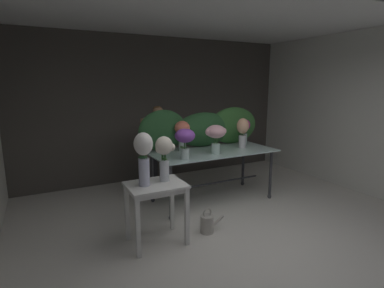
{
  "coord_description": "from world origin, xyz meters",
  "views": [
    {
      "loc": [
        -2.27,
        -2.37,
        1.97
      ],
      "look_at": [
        -0.37,
        1.34,
        1.13
      ],
      "focal_mm": 28.23,
      "sensor_mm": 36.0,
      "label": 1
    }
  ],
  "objects_px": {
    "vase_peach_carnations": "(243,131)",
    "watering_can": "(207,223)",
    "vase_violet_freesia": "(185,139)",
    "vase_blush_lilies": "(216,134)",
    "vase_cream_lisianthus_tall": "(164,154)",
    "vase_magenta_snapdragons": "(245,129)",
    "display_table_glass": "(213,158)",
    "side_table_white": "(156,193)",
    "vase_white_roses_tall": "(144,155)",
    "florist": "(159,141)",
    "vase_coral_peonies": "(182,132)"
  },
  "relations": [
    {
      "from": "vase_violet_freesia",
      "to": "vase_coral_peonies",
      "type": "relative_size",
      "value": 0.92
    },
    {
      "from": "side_table_white",
      "to": "vase_peach_carnations",
      "type": "height_order",
      "value": "vase_peach_carnations"
    },
    {
      "from": "vase_magenta_snapdragons",
      "to": "watering_can",
      "type": "distance_m",
      "value": 2.09
    },
    {
      "from": "display_table_glass",
      "to": "vase_magenta_snapdragons",
      "type": "distance_m",
      "value": 0.89
    },
    {
      "from": "display_table_glass",
      "to": "vase_white_roses_tall",
      "type": "xyz_separation_m",
      "value": [
        -1.48,
        -0.89,
        0.4
      ]
    },
    {
      "from": "vase_violet_freesia",
      "to": "watering_can",
      "type": "relative_size",
      "value": 1.3
    },
    {
      "from": "vase_coral_peonies",
      "to": "side_table_white",
      "type": "bearing_deg",
      "value": -129.02
    },
    {
      "from": "side_table_white",
      "to": "vase_blush_lilies",
      "type": "relative_size",
      "value": 1.67
    },
    {
      "from": "vase_magenta_snapdragons",
      "to": "vase_blush_lilies",
      "type": "height_order",
      "value": "same"
    },
    {
      "from": "vase_peach_carnations",
      "to": "vase_blush_lilies",
      "type": "bearing_deg",
      "value": -165.1
    },
    {
      "from": "vase_coral_peonies",
      "to": "watering_can",
      "type": "xyz_separation_m",
      "value": [
        -0.18,
        -1.15,
        -1.06
      ]
    },
    {
      "from": "vase_violet_freesia",
      "to": "vase_peach_carnations",
      "type": "bearing_deg",
      "value": 12.85
    },
    {
      "from": "display_table_glass",
      "to": "vase_coral_peonies",
      "type": "relative_size",
      "value": 4.13
    },
    {
      "from": "display_table_glass",
      "to": "vase_violet_freesia",
      "type": "xyz_separation_m",
      "value": [
        -0.67,
        -0.33,
        0.43
      ]
    },
    {
      "from": "vase_violet_freesia",
      "to": "side_table_white",
      "type": "bearing_deg",
      "value": -140.18
    },
    {
      "from": "florist",
      "to": "vase_white_roses_tall",
      "type": "relative_size",
      "value": 2.46
    },
    {
      "from": "vase_peach_carnations",
      "to": "watering_can",
      "type": "distance_m",
      "value": 1.84
    },
    {
      "from": "vase_cream_lisianthus_tall",
      "to": "vase_coral_peonies",
      "type": "bearing_deg",
      "value": 54.46
    },
    {
      "from": "vase_white_roses_tall",
      "to": "side_table_white",
      "type": "bearing_deg",
      "value": 0.01
    },
    {
      "from": "florist",
      "to": "vase_peach_carnations",
      "type": "distance_m",
      "value": 1.47
    },
    {
      "from": "vase_blush_lilies",
      "to": "vase_coral_peonies",
      "type": "bearing_deg",
      "value": 133.09
    },
    {
      "from": "vase_white_roses_tall",
      "to": "florist",
      "type": "bearing_deg",
      "value": 63.38
    },
    {
      "from": "display_table_glass",
      "to": "vase_cream_lisianthus_tall",
      "type": "height_order",
      "value": "vase_cream_lisianthus_tall"
    },
    {
      "from": "vase_peach_carnations",
      "to": "vase_cream_lisianthus_tall",
      "type": "distance_m",
      "value": 1.93
    },
    {
      "from": "display_table_glass",
      "to": "vase_peach_carnations",
      "type": "bearing_deg",
      "value": -5.22
    },
    {
      "from": "side_table_white",
      "to": "watering_can",
      "type": "relative_size",
      "value": 2.19
    },
    {
      "from": "side_table_white",
      "to": "vase_violet_freesia",
      "type": "distance_m",
      "value": 1.01
    },
    {
      "from": "vase_magenta_snapdragons",
      "to": "vase_cream_lisianthus_tall",
      "type": "height_order",
      "value": "vase_cream_lisianthus_tall"
    },
    {
      "from": "vase_magenta_snapdragons",
      "to": "vase_cream_lisianthus_tall",
      "type": "bearing_deg",
      "value": -152.88
    },
    {
      "from": "side_table_white",
      "to": "vase_magenta_snapdragons",
      "type": "relative_size",
      "value": 1.68
    },
    {
      "from": "watering_can",
      "to": "vase_blush_lilies",
      "type": "bearing_deg",
      "value": 52.56
    },
    {
      "from": "vase_cream_lisianthus_tall",
      "to": "display_table_glass",
      "type": "bearing_deg",
      "value": 34.94
    },
    {
      "from": "vase_blush_lilies",
      "to": "vase_white_roses_tall",
      "type": "relative_size",
      "value": 0.72
    },
    {
      "from": "vase_peach_carnations",
      "to": "vase_coral_peonies",
      "type": "height_order",
      "value": "vase_peach_carnations"
    },
    {
      "from": "vase_peach_carnations",
      "to": "vase_white_roses_tall",
      "type": "xyz_separation_m",
      "value": [
        -2.04,
        -0.84,
        -0.02
      ]
    },
    {
      "from": "vase_coral_peonies",
      "to": "florist",
      "type": "bearing_deg",
      "value": 114.4
    },
    {
      "from": "vase_blush_lilies",
      "to": "watering_can",
      "type": "relative_size",
      "value": 1.31
    },
    {
      "from": "florist",
      "to": "vase_cream_lisianthus_tall",
      "type": "bearing_deg",
      "value": -108.47
    },
    {
      "from": "side_table_white",
      "to": "vase_cream_lisianthus_tall",
      "type": "height_order",
      "value": "vase_cream_lisianthus_tall"
    },
    {
      "from": "vase_blush_lilies",
      "to": "watering_can",
      "type": "xyz_separation_m",
      "value": [
        -0.57,
        -0.74,
        -1.05
      ]
    },
    {
      "from": "vase_peach_carnations",
      "to": "vase_magenta_snapdragons",
      "type": "height_order",
      "value": "vase_peach_carnations"
    },
    {
      "from": "display_table_glass",
      "to": "watering_can",
      "type": "distance_m",
      "value": 1.32
    },
    {
      "from": "vase_blush_lilies",
      "to": "vase_violet_freesia",
      "type": "bearing_deg",
      "value": -169.44
    },
    {
      "from": "display_table_glass",
      "to": "vase_coral_peonies",
      "type": "height_order",
      "value": "vase_coral_peonies"
    },
    {
      "from": "vase_peach_carnations",
      "to": "vase_violet_freesia",
      "type": "distance_m",
      "value": 1.27
    },
    {
      "from": "vase_magenta_snapdragons",
      "to": "vase_blush_lilies",
      "type": "distance_m",
      "value": 0.94
    },
    {
      "from": "vase_violet_freesia",
      "to": "vase_coral_peonies",
      "type": "height_order",
      "value": "vase_coral_peonies"
    },
    {
      "from": "vase_blush_lilies",
      "to": "vase_cream_lisianthus_tall",
      "type": "distance_m",
      "value": 1.28
    },
    {
      "from": "vase_cream_lisianthus_tall",
      "to": "vase_magenta_snapdragons",
      "type": "bearing_deg",
      "value": 27.12
    },
    {
      "from": "vase_magenta_snapdragons",
      "to": "vase_cream_lisianthus_tall",
      "type": "xyz_separation_m",
      "value": [
        -1.97,
        -1.01,
        -0.04
      ]
    }
  ]
}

